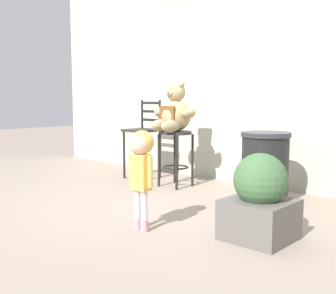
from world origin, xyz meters
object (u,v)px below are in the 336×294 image
(bar_stool_with_teddy, at_px, (176,147))
(bar_chair_empty, at_px, (143,134))
(teddy_bear, at_px, (174,113))
(planter_with_shrub, at_px, (260,200))
(child_walking, at_px, (141,158))
(trash_bin, at_px, (265,167))

(bar_stool_with_teddy, height_order, bar_chair_empty, bar_chair_empty)
(teddy_bear, height_order, planter_with_shrub, teddy_bear)
(child_walking, xyz_separation_m, planter_with_shrub, (0.86, 0.49, -0.31))
(teddy_bear, relative_size, bar_chair_empty, 0.58)
(child_walking, height_order, bar_chair_empty, bar_chair_empty)
(planter_with_shrub, bearing_deg, teddy_bear, 150.78)
(bar_stool_with_teddy, relative_size, planter_with_shrub, 1.02)
(bar_stool_with_teddy, relative_size, trash_bin, 0.93)
(teddy_bear, xyz_separation_m, bar_chair_empty, (-0.72, 0.15, -0.32))
(child_walking, bearing_deg, teddy_bear, -32.25)
(bar_chair_empty, bearing_deg, child_walking, -44.38)
(child_walking, distance_m, bar_chair_empty, 2.40)
(trash_bin, relative_size, planter_with_shrub, 1.10)
(bar_stool_with_teddy, distance_m, trash_bin, 1.28)
(trash_bin, bearing_deg, teddy_bear, -177.10)
(teddy_bear, distance_m, bar_chair_empty, 0.80)
(bar_stool_with_teddy, height_order, child_walking, child_walking)
(teddy_bear, bearing_deg, bar_stool_with_teddy, 90.00)
(teddy_bear, bearing_deg, planter_with_shrub, -29.22)
(child_walking, distance_m, trash_bin, 1.64)
(bar_stool_with_teddy, relative_size, bar_chair_empty, 0.65)
(bar_stool_with_teddy, distance_m, child_walking, 1.85)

